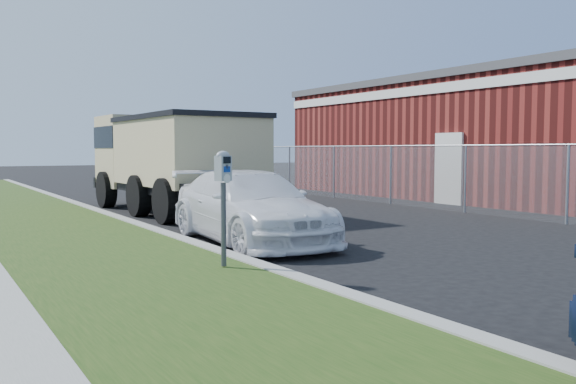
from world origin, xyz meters
TOP-DOWN VIEW (x-y plane):
  - ground at (0.00, 0.00)m, footprint 120.00×120.00m
  - streetside at (-5.57, 2.00)m, footprint 6.12×50.00m
  - chainlink_fence at (6.00, 7.00)m, footprint 0.06×30.06m
  - brick_building at (12.00, 8.00)m, footprint 9.20×14.20m
  - parking_meter at (-3.09, -0.14)m, footprint 0.25×0.20m
  - white_wagon at (-1.35, 2.42)m, footprint 2.06×4.57m
  - dump_truck at (-0.58, 8.53)m, footprint 2.88×6.89m

SIDE VIEW (x-z plane):
  - ground at x=0.00m, z-range 0.00..0.00m
  - streetside at x=-5.57m, z-range -0.01..0.14m
  - white_wagon at x=-1.35m, z-range 0.00..1.30m
  - parking_meter at x=-3.09m, z-range 0.49..2.01m
  - chainlink_fence at x=6.00m, z-range -13.74..16.26m
  - dump_truck at x=-0.58m, z-range 0.17..2.84m
  - brick_building at x=12.00m, z-range 0.04..4.21m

